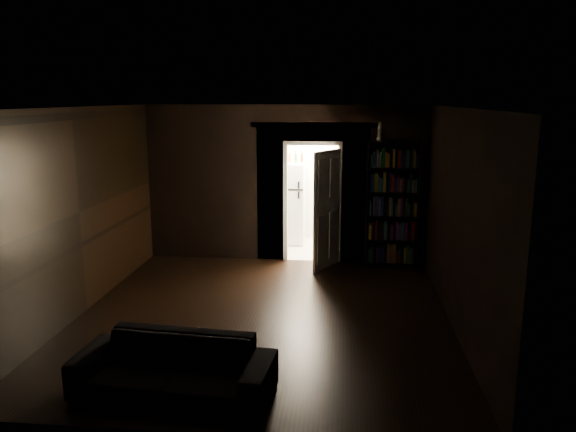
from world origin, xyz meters
name	(u,v)px	position (x,y,z in m)	size (l,w,h in m)	color
ground	(263,317)	(0.00, 0.00, 0.00)	(5.50, 5.50, 0.00)	black
room_walls	(272,183)	(-0.01, 1.07, 1.68)	(5.02, 5.61, 2.84)	black
kitchen_alcove	(316,186)	(0.50, 3.87, 1.21)	(2.20, 1.80, 2.60)	#B4AC9D
sofa	(173,359)	(-0.59, -2.10, 0.38)	(1.98, 0.86, 0.76)	black
bookshelf	(392,204)	(1.89, 2.59, 1.10)	(0.90, 0.32, 2.20)	black
refrigerator	(286,203)	(-0.10, 4.03, 0.82)	(0.74, 0.68, 1.65)	white
door	(327,210)	(0.77, 2.35, 1.02)	(0.85, 0.05, 2.05)	white
figurine	(380,131)	(1.64, 2.65, 2.36)	(0.10, 0.10, 0.31)	white
bottles	(290,156)	(-0.03, 3.98, 1.77)	(0.59, 0.07, 0.24)	black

